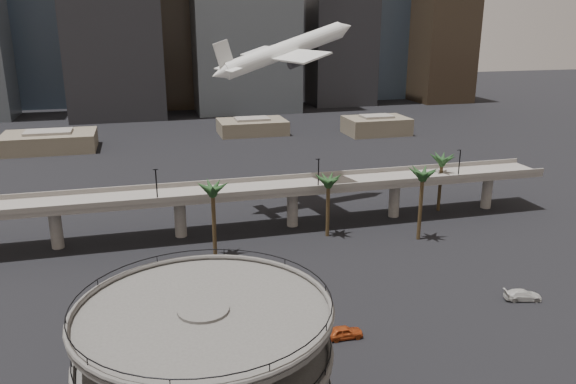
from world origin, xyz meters
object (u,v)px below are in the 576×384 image
object	(u,v)px
airborne_jet	(285,51)
overpass	(237,195)
car_c	(523,295)
parking_ramp	(206,374)
car_b	(307,310)
car_a	(344,332)

from	to	relation	value
airborne_jet	overpass	bearing A→B (deg)	-148.94
car_c	overpass	bearing A→B (deg)	57.09
car_c	airborne_jet	bearing A→B (deg)	38.80
parking_ramp	overpass	distance (m)	60.46
overpass	car_c	xyz separation A→B (m)	(35.57, -38.70, -6.56)
parking_ramp	car_b	world-z (taller)	parking_ramp
car_a	car_c	bearing A→B (deg)	-82.89
car_b	parking_ramp	bearing A→B (deg)	150.58
overpass	airborne_jet	bearing A→B (deg)	44.02
car_b	car_c	bearing A→B (deg)	-91.79
parking_ramp	airborne_jet	distance (m)	79.23
airborne_jet	car_c	bearing A→B (deg)	-78.66
car_a	car_b	bearing A→B (deg)	24.06
car_b	car_c	world-z (taller)	car_b
parking_ramp	car_c	bearing A→B (deg)	22.68
airborne_jet	car_b	distance (m)	57.90
overpass	car_b	xyz separation A→B (m)	(3.64, -34.83, -6.50)
airborne_jet	car_a	size ratio (longest dim) A/B	6.69
car_c	car_b	bearing A→B (deg)	97.59
parking_ramp	overpass	size ratio (longest dim) A/B	0.17
overpass	car_a	distance (m)	42.70
overpass	parking_ramp	bearing A→B (deg)	-102.43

